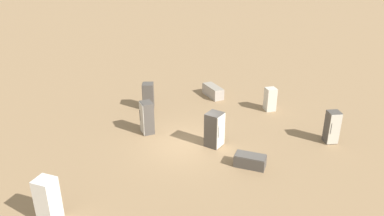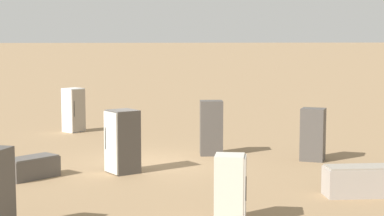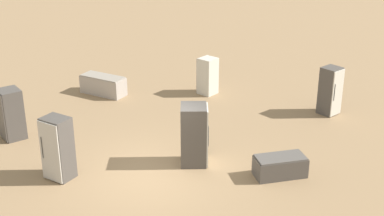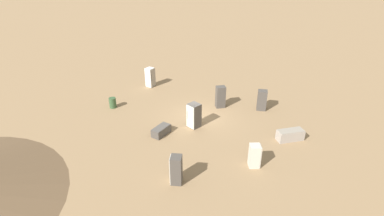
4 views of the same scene
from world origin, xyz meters
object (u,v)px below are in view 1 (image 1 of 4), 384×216
object	(u,v)px
discarded_fridge_4	(270,99)
discarded_fridge_7	(332,127)
discarded_fridge_6	(250,161)
discarded_fridge_2	(148,96)
discarded_fridge_1	(214,130)
discarded_fridge_5	(213,91)
discarded_fridge_3	(48,200)
discarded_fridge_0	(147,118)

from	to	relation	value
discarded_fridge_4	discarded_fridge_7	size ratio (longest dim) A/B	0.84
discarded_fridge_6	discarded_fridge_7	world-z (taller)	discarded_fridge_7
discarded_fridge_4	discarded_fridge_6	distance (m)	6.78
discarded_fridge_2	discarded_fridge_7	size ratio (longest dim) A/B	0.96
discarded_fridge_1	discarded_fridge_5	distance (m)	6.72
discarded_fridge_4	discarded_fridge_6	size ratio (longest dim) A/B	0.94
discarded_fridge_5	discarded_fridge_3	bearing A→B (deg)	34.75
discarded_fridge_5	discarded_fridge_7	xyz separation A→B (m)	(-8.39, -1.82, 0.49)
discarded_fridge_5	discarded_fridge_2	bearing A→B (deg)	-0.98
discarded_fridge_2	discarded_fridge_5	distance (m)	4.61
discarded_fridge_0	discarded_fridge_3	bearing A→B (deg)	133.88
discarded_fridge_1	discarded_fridge_6	distance (m)	2.59
discarded_fridge_1	discarded_fridge_2	bearing A→B (deg)	-106.68
discarded_fridge_1	discarded_fridge_2	xyz separation A→B (m)	(6.01, 0.96, -0.08)
discarded_fridge_0	discarded_fridge_1	world-z (taller)	discarded_fridge_1
discarded_fridge_1	discarded_fridge_5	bearing A→B (deg)	-148.45
discarded_fridge_1	discarded_fridge_7	world-z (taller)	discarded_fridge_1
discarded_fridge_1	discarded_fridge_2	world-z (taller)	discarded_fridge_1
discarded_fridge_3	discarded_fridge_6	distance (m)	8.82
discarded_fridge_2	discarded_fridge_7	xyz separation A→B (m)	(-8.77, -6.40, 0.04)
discarded_fridge_0	discarded_fridge_6	size ratio (longest dim) A/B	1.17
discarded_fridge_0	discarded_fridge_5	bearing A→B (deg)	-60.02
discarded_fridge_3	discarded_fridge_4	xyz separation A→B (m)	(3.59, -13.83, -0.17)
discarded_fridge_6	discarded_fridge_5	bearing A→B (deg)	28.81
discarded_fridge_0	discarded_fridge_4	xyz separation A→B (m)	(-1.04, -7.79, -0.18)
discarded_fridge_7	discarded_fridge_6	bearing A→B (deg)	20.77
discarded_fridge_0	discarded_fridge_6	bearing A→B (deg)	-147.34
discarded_fridge_4	discarded_fridge_5	xyz separation A→B (m)	(3.66, 1.80, -0.35)
discarded_fridge_6	discarded_fridge_3	bearing A→B (deg)	134.92
discarded_fridge_0	discarded_fridge_5	xyz separation A→B (m)	(2.62, -5.99, -0.53)
discarded_fridge_3	discarded_fridge_0	bearing A→B (deg)	88.14
discarded_fridge_3	discarded_fridge_1	bearing A→B (deg)	61.48
discarded_fridge_0	discarded_fridge_7	size ratio (longest dim) A/B	1.05
discarded_fridge_0	discarded_fridge_2	size ratio (longest dim) A/B	1.09
discarded_fridge_4	discarded_fridge_5	world-z (taller)	discarded_fridge_4
discarded_fridge_3	discarded_fridge_4	bearing A→B (deg)	65.18
discarded_fridge_0	discarded_fridge_6	distance (m)	6.18
discarded_fridge_2	discarded_fridge_3	distance (m)	10.65
discarded_fridge_2	discarded_fridge_4	bearing A→B (deg)	-93.84
discarded_fridge_1	discarded_fridge_5	size ratio (longest dim) A/B	0.98
discarded_fridge_5	discarded_fridge_4	bearing A→B (deg)	119.90
discarded_fridge_0	discarded_fridge_7	bearing A→B (deg)	-120.09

